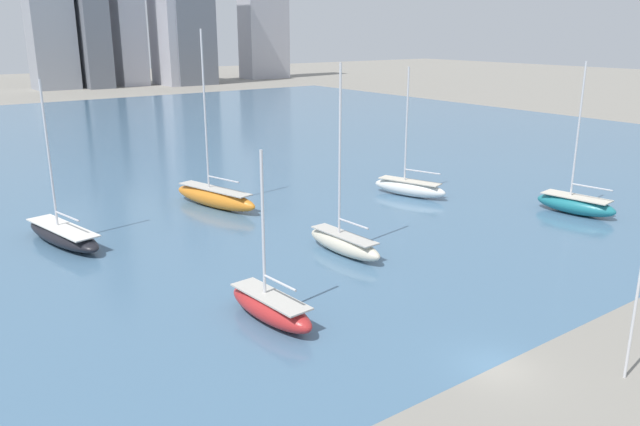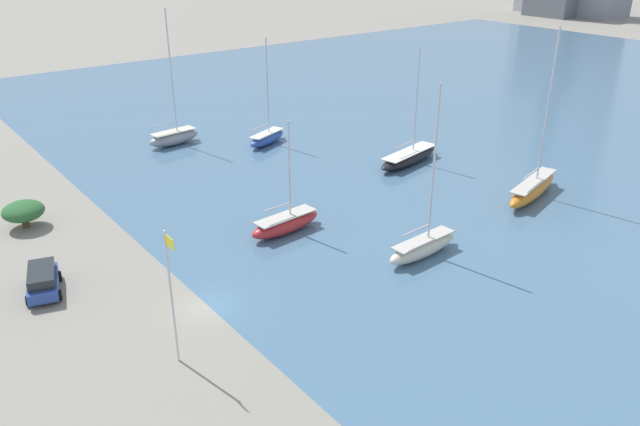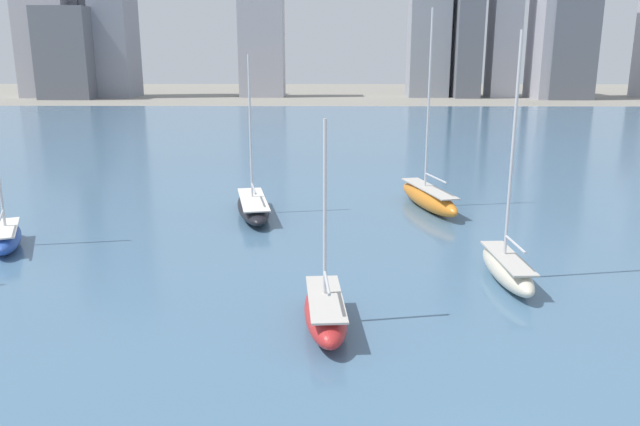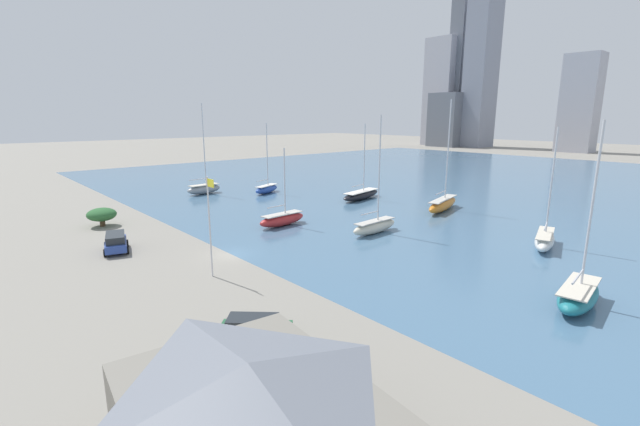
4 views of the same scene
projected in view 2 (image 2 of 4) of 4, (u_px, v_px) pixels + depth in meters
ground_plane at (208, 306)px, 44.64m from camera, size 500.00×500.00×0.00m
flag_pole at (172, 293)px, 36.87m from camera, size 1.24×0.14×9.05m
yard_shrub at (23, 211)px, 55.82m from camera, size 3.64×3.64×2.44m
sailboat_red at (286, 223)px, 55.10m from camera, size 2.57×7.40×10.16m
sailboat_black at (409, 157)px, 71.50m from camera, size 4.48×10.69×12.95m
sailboat_cream at (423, 246)px, 51.04m from camera, size 2.10×7.77×14.29m
sailboat_gray at (174, 137)px, 77.67m from camera, size 3.02×7.08×16.41m
sailboat_blue at (267, 137)px, 77.93m from camera, size 4.38×6.97×12.93m
sailboat_orange at (533, 188)px, 62.17m from camera, size 4.56×10.91×16.59m
parked_suv_blue at (43, 280)px, 45.84m from camera, size 5.11×3.35×1.94m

